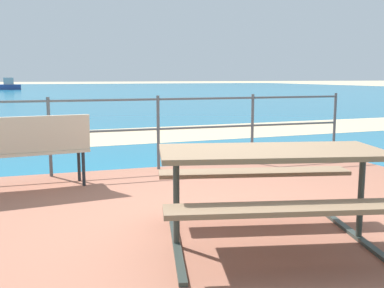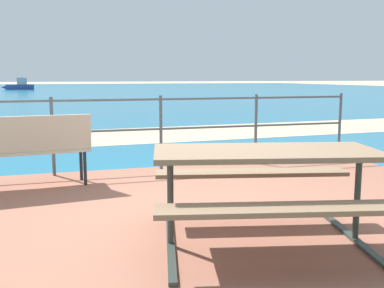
% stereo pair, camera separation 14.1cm
% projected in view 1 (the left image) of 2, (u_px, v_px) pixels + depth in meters
% --- Properties ---
extents(ground_plane, '(240.00, 240.00, 0.00)m').
position_uv_depth(ground_plane, '(223.00, 226.00, 4.15)').
color(ground_plane, tan).
extents(patio_paving, '(6.40, 5.20, 0.06)m').
position_uv_depth(patio_paving, '(223.00, 223.00, 4.15)').
color(patio_paving, '#935B47').
rests_on(patio_paving, ground).
extents(sea_water, '(90.00, 90.00, 0.01)m').
position_uv_depth(sea_water, '(60.00, 91.00, 41.69)').
color(sea_water, '#196B8E').
rests_on(sea_water, ground).
extents(beach_strip, '(54.08, 5.52, 0.01)m').
position_uv_depth(beach_strip, '(115.00, 136.00, 10.38)').
color(beach_strip, tan).
rests_on(beach_strip, ground).
extents(picnic_table, '(1.99, 1.74, 0.76)m').
position_uv_depth(picnic_table, '(271.00, 171.00, 3.49)').
color(picnic_table, '#7A6047').
rests_on(picnic_table, patio_paving).
extents(park_bench, '(1.48, 0.56, 0.88)m').
position_uv_depth(park_bench, '(26.00, 146.00, 5.18)').
color(park_bench, '#BCAD93').
rests_on(park_bench, patio_paving).
extents(railing_fence, '(5.94, 0.04, 1.05)m').
position_uv_depth(railing_fence, '(158.00, 123.00, 6.33)').
color(railing_fence, '#4C5156').
rests_on(railing_fence, patio_paving).
extents(boat_mid, '(3.32, 1.06, 1.26)m').
position_uv_depth(boat_mid, '(6.00, 86.00, 47.07)').
color(boat_mid, '#2D478C').
rests_on(boat_mid, sea_water).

